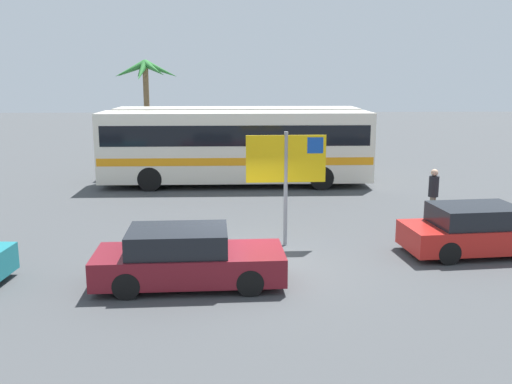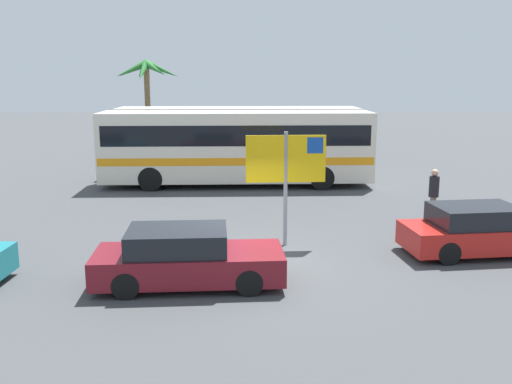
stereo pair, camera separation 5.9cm
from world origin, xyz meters
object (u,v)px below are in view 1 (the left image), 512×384
object	(u,v)px
car_red	(481,231)
pedestrian_by_bus	(433,191)
bus_rear_coach	(237,137)
car_maroon	(187,258)
bus_front_coach	(236,144)
ferry_sign	(288,163)

from	to	relation	value
car_red	pedestrian_by_bus	distance (m)	3.37
bus_rear_coach	pedestrian_by_bus	distance (m)	11.55
bus_rear_coach	car_red	size ratio (longest dim) A/B	2.64
car_maroon	bus_front_coach	bearing A→B (deg)	82.32
ferry_sign	car_red	size ratio (longest dim) A/B	0.74
pedestrian_by_bus	car_maroon	bearing A→B (deg)	-105.25
pedestrian_by_bus	bus_front_coach	bearing A→B (deg)	173.40
bus_rear_coach	ferry_sign	distance (m)	12.10
bus_rear_coach	car_red	bearing A→B (deg)	-63.75
ferry_sign	bus_front_coach	bearing A→B (deg)	97.43
bus_front_coach	bus_rear_coach	size ratio (longest dim) A/B	1.00
car_red	ferry_sign	bearing A→B (deg)	163.56
bus_rear_coach	car_maroon	xyz separation A→B (m)	(-1.23, -15.06, -1.15)
car_red	car_maroon	world-z (taller)	same
bus_rear_coach	ferry_sign	world-z (taller)	ferry_sign
bus_front_coach	car_red	distance (m)	11.86
bus_front_coach	car_maroon	xyz separation A→B (m)	(-1.15, -11.90, -1.15)
ferry_sign	car_maroon	bearing A→B (deg)	-131.65
bus_rear_coach	car_maroon	distance (m)	15.15
ferry_sign	car_red	xyz separation A→B (m)	(5.09, -1.00, -1.69)
bus_rear_coach	car_maroon	size ratio (longest dim) A/B	2.65
bus_front_coach	car_red	world-z (taller)	bus_front_coach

